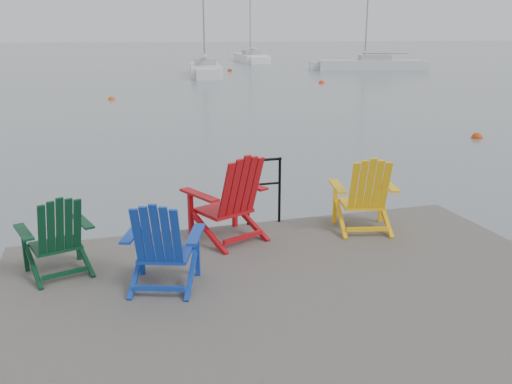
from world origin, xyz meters
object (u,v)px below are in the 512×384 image
object	(u,v)px
handrail	(264,185)
buoy_c	(322,83)
chair_red	(230,198)
buoy_d	(230,71)
buoy_b	(112,100)
sailboat_far	(370,66)
chair_green	(57,235)
buoy_a	(477,138)
chair_yellow	(365,193)
sailboat_near	(205,71)
chair_blue	(162,244)
sailboat_mid	(251,58)

from	to	relation	value
handrail	buoy_c	world-z (taller)	handrail
chair_red	buoy_d	distance (m)	39.19
handrail	buoy_b	size ratio (longest dim) A/B	2.84
sailboat_far	chair_green	bearing A→B (deg)	163.64
buoy_a	buoy_d	world-z (taller)	buoy_d
chair_green	buoy_c	world-z (taller)	chair_green
buoy_d	buoy_a	bearing A→B (deg)	-90.26
handrail	chair_yellow	distance (m)	1.33
buoy_b	buoy_c	xyz separation A→B (m)	(12.89, 5.29, 0.00)
buoy_c	sailboat_far	bearing A→B (deg)	49.97
sailboat_near	buoy_d	world-z (taller)	sailboat_near
chair_red	buoy_a	xyz separation A→B (m)	(9.27, 7.14, -1.05)
chair_blue	buoy_b	world-z (taller)	chair_blue
handrail	sailboat_near	size ratio (longest dim) A/B	0.08
sailboat_near	chair_blue	bearing A→B (deg)	-92.78
chair_red	sailboat_near	bearing A→B (deg)	55.67
chair_blue	sailboat_mid	world-z (taller)	sailboat_mid
sailboat_far	buoy_d	distance (m)	11.94
chair_red	sailboat_mid	bearing A→B (deg)	50.22
chair_red	chair_yellow	size ratio (longest dim) A/B	1.10
sailboat_far	buoy_c	distance (m)	14.05
handrail	sailboat_far	distance (m)	41.32
buoy_a	buoy_b	xyz separation A→B (m)	(-9.98, 13.09, 0.00)
buoy_d	chair_yellow	bearing A→B (deg)	-101.36
buoy_d	sailboat_near	bearing A→B (deg)	-125.12
chair_yellow	sailboat_near	xyz separation A→B (m)	(4.77, 34.07, -0.65)
sailboat_mid	chair_green	bearing A→B (deg)	-101.73
sailboat_far	chair_blue	bearing A→B (deg)	165.22
chair_red	buoy_b	bearing A→B (deg)	68.53
sailboat_mid	buoy_c	world-z (taller)	sailboat_mid
chair_green	buoy_d	xyz separation A→B (m)	(11.40, 38.49, -0.95)
handrail	buoy_d	size ratio (longest dim) A/B	2.24
chair_green	sailboat_near	bearing A→B (deg)	59.02
chair_red	buoy_a	size ratio (longest dim) A/B	3.32
sailboat_far	buoy_d	size ratio (longest dim) A/B	29.50
sailboat_near	sailboat_far	xyz separation A→B (m)	(14.71, 2.37, -0.00)
handrail	chair_yellow	size ratio (longest dim) A/B	0.90
chair_green	sailboat_near	distance (m)	35.40
handrail	buoy_d	xyz separation A→B (m)	(8.83, 37.55, -1.04)
chair_green	chair_red	xyz separation A→B (m)	(1.99, 0.45, 0.10)
buoy_c	chair_blue	bearing A→B (deg)	-116.31
sailboat_mid	buoy_b	xyz separation A→B (m)	(-15.99, -31.95, -0.35)
chair_red	sailboat_far	bearing A→B (deg)	36.22
handrail	chair_red	size ratio (longest dim) A/B	0.82
chair_green	sailboat_mid	bearing A→B (deg)	54.75
chair_yellow	buoy_a	xyz separation A→B (m)	(7.53, 7.31, -1.01)
handrail	buoy_d	distance (m)	38.59
buoy_b	chair_green	bearing A→B (deg)	-93.55
sailboat_mid	buoy_d	world-z (taller)	sailboat_mid
chair_blue	sailboat_mid	bearing A→B (deg)	92.67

